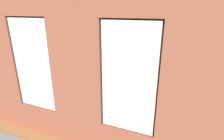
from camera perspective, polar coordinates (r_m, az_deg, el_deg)
The scene contains 16 objects.
ground_plane at distance 6.34m, azimuth 2.39°, elevation -8.51°, with size 7.25×5.86×0.10m, color brown.
brick_wall_with_windows at distance 3.55m, azimuth -11.56°, elevation -1.65°, with size 6.65×0.30×3.35m.
white_wall_right at distance 7.35m, azimuth -22.99°, elevation 8.13°, with size 0.10×4.86×3.35m, color silver.
couch_by_window at distance 4.91m, azimuth -12.00°, elevation -12.73°, with size 1.74×0.87×0.80m.
couch_left at distance 5.60m, azimuth 27.63°, elevation -10.47°, with size 1.00×2.06×0.80m.
coffee_table at distance 6.30m, azimuth -0.85°, elevation -4.36°, with size 1.21×0.86×0.43m.
cup_ceramic at distance 6.30m, azimuth -4.36°, elevation -3.42°, with size 0.08×0.08×0.10m, color #4C4C51.
table_plant_small at distance 6.37m, azimuth -1.72°, elevation -2.15°, with size 0.17×0.17×0.27m.
remote_silver at distance 6.28m, azimuth -0.85°, elevation -3.82°, with size 0.05×0.17×0.02m, color #B2B2B7.
remote_black at distance 6.13m, azimuth -0.54°, elevation -4.38°, with size 0.05×0.17×0.02m, color black.
media_console at distance 7.61m, azimuth -19.29°, elevation -2.19°, with size 0.91×0.42×0.52m, color black.
tv_flatscreen at distance 7.41m, azimuth -19.83°, elevation 2.54°, with size 1.12×0.20×0.79m.
potted_plant_corner_near_left at distance 7.61m, azimuth 27.99°, elevation -0.41°, with size 0.71×0.72×1.21m.
potted_plant_near_tv at distance 6.49m, azimuth -21.11°, elevation -1.81°, with size 1.01×1.06×1.20m.
potted_plant_by_left_couch at distance 6.91m, azimuth 23.42°, elevation -5.08°, with size 0.22×0.22×0.39m.
potted_plant_foreground_right at distance 8.80m, azimuth -9.80°, elevation 3.74°, with size 0.59×0.59×0.96m.
Camera 1 is at (-1.90, 5.28, 2.89)m, focal length 28.00 mm.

